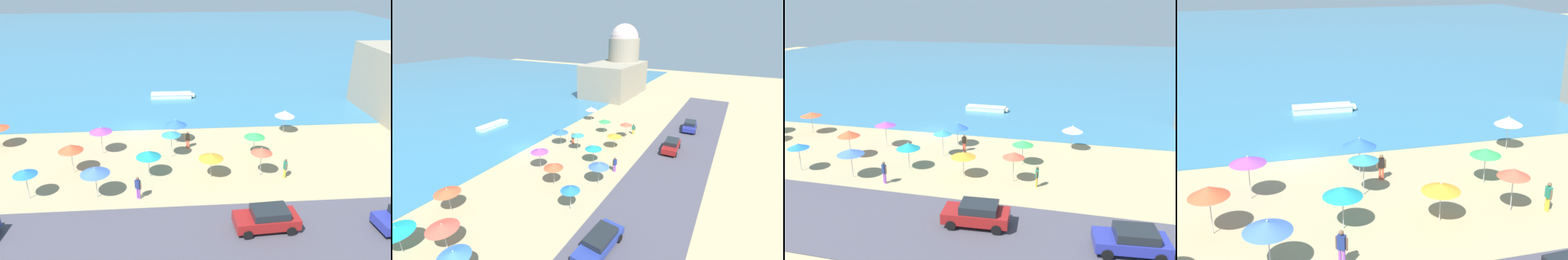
% 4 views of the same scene
% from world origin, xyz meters
% --- Properties ---
extents(ground_plane, '(160.00, 160.00, 0.00)m').
position_xyz_m(ground_plane, '(0.00, 0.00, 0.00)').
color(ground_plane, tan).
extents(sea, '(150.00, 110.00, 0.05)m').
position_xyz_m(sea, '(0.00, 55.00, 0.03)').
color(sea, teal).
rests_on(sea, ground_plane).
extents(coastal_road, '(80.00, 8.00, 0.06)m').
position_xyz_m(coastal_road, '(0.00, -18.00, 0.03)').
color(coastal_road, '#4A4753').
rests_on(coastal_road, ground_plane).
extents(beach_umbrella_2, '(1.71, 1.71, 2.54)m').
position_xyz_m(beach_umbrella_2, '(3.24, -6.19, 2.28)').
color(beach_umbrella_2, '#B2B2B7').
rests_on(beach_umbrella_2, ground_plane).
extents(beach_umbrella_3, '(1.83, 1.83, 2.27)m').
position_xyz_m(beach_umbrella_3, '(10.56, -6.46, 1.98)').
color(beach_umbrella_3, '#B2B2B7').
rests_on(beach_umbrella_3, ground_plane).
extents(beach_umbrella_5, '(1.71, 1.71, 2.51)m').
position_xyz_m(beach_umbrella_5, '(10.31, -10.04, 2.22)').
color(beach_umbrella_5, '#B2B2B7').
rests_on(beach_umbrella_5, ground_plane).
extents(beach_umbrella_6, '(2.13, 2.13, 2.47)m').
position_xyz_m(beach_umbrella_6, '(-2.33, -12.22, 2.17)').
color(beach_umbrella_6, '#B2B2B7').
rests_on(beach_umbrella_6, ground_plane).
extents(beach_umbrella_7, '(1.72, 1.72, 2.41)m').
position_xyz_m(beach_umbrella_7, '(-7.26, -12.03, 2.15)').
color(beach_umbrella_7, '#B2B2B7').
rests_on(beach_umbrella_7, ground_plane).
extents(beach_umbrella_9, '(2.01, 2.01, 2.58)m').
position_xyz_m(beach_umbrella_9, '(-2.97, -5.06, 2.32)').
color(beach_umbrella_9, '#B2B2B7').
rests_on(beach_umbrella_9, ground_plane).
extents(beach_umbrella_10, '(1.99, 1.99, 2.36)m').
position_xyz_m(beach_umbrella_10, '(1.38, -9.56, 2.03)').
color(beach_umbrella_10, '#B2B2B7').
rests_on(beach_umbrella_10, ground_plane).
extents(beach_umbrella_11, '(2.00, 2.00, 2.14)m').
position_xyz_m(beach_umbrella_11, '(6.29, -10.05, 1.88)').
color(beach_umbrella_11, '#B2B2B7').
rests_on(beach_umbrella_11, ground_plane).
extents(beach_umbrella_12, '(1.94, 1.94, 2.46)m').
position_xyz_m(beach_umbrella_12, '(14.66, -1.82, 2.11)').
color(beach_umbrella_12, '#B2B2B7').
rests_on(beach_umbrella_12, ground_plane).
extents(beach_umbrella_13, '(1.99, 1.99, 2.60)m').
position_xyz_m(beach_umbrella_13, '(-4.85, -8.41, 2.27)').
color(beach_umbrella_13, '#B2B2B7').
rests_on(beach_umbrella_13, ground_plane).
extents(beach_umbrella_14, '(2.12, 2.12, 2.36)m').
position_xyz_m(beach_umbrella_14, '(3.72, -3.14, 2.02)').
color(beach_umbrella_14, '#B2B2B7').
rests_on(beach_umbrella_14, ground_plane).
extents(bather_0, '(0.55, 0.30, 1.63)m').
position_xyz_m(bather_0, '(4.77, -4.46, 0.91)').
color(bather_0, '#F95B3B').
rests_on(bather_0, ground_plane).
extents(bather_1, '(0.22, 0.57, 1.66)m').
position_xyz_m(bather_1, '(12.18, -10.53, 0.93)').
color(bather_1, gold).
rests_on(bather_1, ground_plane).
extents(bather_2, '(0.50, 0.38, 1.78)m').
position_xyz_m(bather_2, '(0.69, -12.67, 1.00)').
color(bather_2, '#9A4EC1').
rests_on(bather_2, ground_plane).
extents(parked_car_2, '(4.19, 2.07, 1.52)m').
position_xyz_m(parked_car_2, '(9.09, -16.90, 0.86)').
color(parked_car_2, maroon).
rests_on(parked_car_2, coastal_road).
extents(skiff_nearshore, '(5.59, 1.71, 0.57)m').
position_xyz_m(skiff_nearshore, '(3.59, 10.37, 0.34)').
color(skiff_nearshore, silver).
rests_on(skiff_nearshore, sea).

